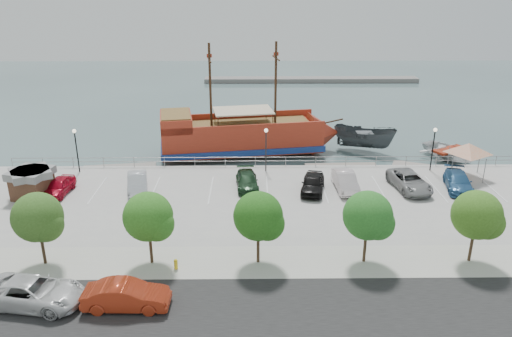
{
  "coord_description": "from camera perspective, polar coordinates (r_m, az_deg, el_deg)",
  "views": [
    {
      "loc": [
        -1.46,
        -38.49,
        17.67
      ],
      "look_at": [
        -1.0,
        2.0,
        2.0
      ],
      "focal_mm": 35.0,
      "sensor_mm": 36.0,
      "label": 1
    }
  ],
  "objects": [
    {
      "name": "tree_f",
      "position": [
        35.04,
        24.16,
        -5.06
      ],
      "size": [
        3.3,
        3.2,
        5.0
      ],
      "color": "#473321",
      "rests_on": "sidewalk"
    },
    {
      "name": "dock_mid",
      "position": [
        51.99,
        9.76,
        0.04
      ],
      "size": [
        7.44,
        2.37,
        0.42
      ],
      "primitive_type": "cube",
      "rotation": [
        0.0,
        0.0,
        0.04
      ],
      "color": "gray",
      "rests_on": "ground"
    },
    {
      "name": "lamp_post_mid",
      "position": [
        47.36,
        1.15,
        3.03
      ],
      "size": [
        0.36,
        0.36,
        4.28
      ],
      "color": "black",
      "rests_on": "land_slab"
    },
    {
      "name": "canopy_tent",
      "position": [
        49.99,
        23.19,
        2.66
      ],
      "size": [
        5.49,
        5.49,
        3.76
      ],
      "rotation": [
        0.0,
        0.0,
        -0.25
      ],
      "color": "slate",
      "rests_on": "land_slab"
    },
    {
      "name": "lamp_post_right",
      "position": [
        50.46,
        19.65,
        2.92
      ],
      "size": [
        0.36,
        0.36,
        4.28
      ],
      "color": "black",
      "rests_on": "land_slab"
    },
    {
      "name": "lamp_post_left",
      "position": [
        50.15,
        -19.9,
        2.78
      ],
      "size": [
        0.36,
        0.36,
        4.28
      ],
      "color": "black",
      "rests_on": "land_slab"
    },
    {
      "name": "tree_b",
      "position": [
        34.55,
        -23.5,
        -5.32
      ],
      "size": [
        3.3,
        3.2,
        5.0
      ],
      "color": "#473321",
      "rests_on": "sidewalk"
    },
    {
      "name": "parked_car_f",
      "position": [
        44.61,
        10.18,
        -1.44
      ],
      "size": [
        1.87,
        4.82,
        1.57
      ],
      "primitive_type": "imported",
      "rotation": [
        0.0,
        0.0,
        0.05
      ],
      "color": "silver",
      "rests_on": "land_slab"
    },
    {
      "name": "pirate_ship",
      "position": [
        55.26,
        -0.17,
        3.76
      ],
      "size": [
        20.66,
        8.64,
        12.86
      ],
      "rotation": [
        0.0,
        0.0,
        0.16
      ],
      "color": "#A52E1A",
      "rests_on": "ground"
    },
    {
      "name": "parked_car_e",
      "position": [
        43.79,
        6.51,
        -1.67
      ],
      "size": [
        2.75,
        4.9,
        1.58
      ],
      "primitive_type": "imported",
      "rotation": [
        0.0,
        0.0,
        -0.2
      ],
      "color": "black",
      "rests_on": "land_slab"
    },
    {
      "name": "dock_west",
      "position": [
        52.88,
        -15.34,
        -0.07
      ],
      "size": [
        7.55,
        3.07,
        0.42
      ],
      "primitive_type": "cube",
      "rotation": [
        0.0,
        0.0,
        0.14
      ],
      "color": "gray",
      "rests_on": "ground"
    },
    {
      "name": "tree_c",
      "position": [
        32.48,
        -11.99,
        -5.61
      ],
      "size": [
        3.3,
        3.2,
        5.0
      ],
      "color": "#473321",
      "rests_on": "sidewalk"
    },
    {
      "name": "tree_d",
      "position": [
        31.85,
        0.52,
        -5.67
      ],
      "size": [
        3.3,
        3.2,
        5.0
      ],
      "color": "#473321",
      "rests_on": "sidewalk"
    },
    {
      "name": "speedboat",
      "position": [
        58.03,
        21.25,
        1.6
      ],
      "size": [
        7.18,
        7.88,
        1.34
      ],
      "primitive_type": "imported",
      "rotation": [
        0.0,
        0.0,
        0.51
      ],
      "color": "silver",
      "rests_on": "ground"
    },
    {
      "name": "patrol_boat",
      "position": [
        57.74,
        12.24,
        3.24
      ],
      "size": [
        7.57,
        5.6,
        2.76
      ],
      "primitive_type": "imported",
      "rotation": [
        0.0,
        0.0,
        1.1
      ],
      "color": "#3D4245",
      "rests_on": "ground"
    },
    {
      "name": "seawall_railing",
      "position": [
        49.39,
        1.08,
        0.84
      ],
      "size": [
        50.0,
        0.06,
        1.0
      ],
      "color": "gray",
      "rests_on": "land_slab"
    },
    {
      "name": "fire_hydrant",
      "position": [
        32.99,
        -9.15,
        -10.71
      ],
      "size": [
        0.26,
        0.26,
        0.75
      ],
      "rotation": [
        0.0,
        0.0,
        0.39
      ],
      "color": "yellow",
      "rests_on": "sidewalk"
    },
    {
      "name": "street_sedan",
      "position": [
        29.97,
        -14.6,
        -13.88
      ],
      "size": [
        4.91,
        1.79,
        1.61
      ],
      "primitive_type": "imported",
      "rotation": [
        0.0,
        0.0,
        1.55
      ],
      "color": "#B03117",
      "rests_on": "street"
    },
    {
      "name": "sidewalk",
      "position": [
        33.55,
        1.98,
        -10.61
      ],
      "size": [
        100.0,
        4.0,
        0.05
      ],
      "primitive_type": "cube",
      "color": "#ADAD9E",
      "rests_on": "land_slab"
    },
    {
      "name": "dock_east",
      "position": [
        54.17,
        18.62,
        0.04
      ],
      "size": [
        6.44,
        4.06,
        0.36
      ],
      "primitive_type": "cube",
      "rotation": [
        0.0,
        0.0,
        -0.4
      ],
      "color": "gray",
      "rests_on": "ground"
    },
    {
      "name": "far_shore",
      "position": [
        95.95,
        6.32,
        10.05
      ],
      "size": [
        40.0,
        3.0,
        0.8
      ],
      "primitive_type": "cube",
      "color": "slate",
      "rests_on": "ground"
    },
    {
      "name": "parked_car_a",
      "position": [
        46.28,
        -21.62,
        -1.91
      ],
      "size": [
        2.03,
        4.33,
        1.43
      ],
      "primitive_type": "imported",
      "rotation": [
        0.0,
        0.0,
        -0.08
      ],
      "color": "#B50A21",
      "rests_on": "land_slab"
    },
    {
      "name": "tree_e",
      "position": [
        32.74,
        12.91,
        -5.46
      ],
      "size": [
        3.3,
        3.2,
        5.0
      ],
      "color": "#473321",
      "rests_on": "sidewalk"
    },
    {
      "name": "parked_car_d",
      "position": [
        44.31,
        -1.03,
        -1.42
      ],
      "size": [
        2.22,
        4.72,
        1.33
      ],
      "primitive_type": "imported",
      "rotation": [
        0.0,
        0.0,
        0.08
      ],
      "color": "#18341D",
      "rests_on": "land_slab"
    },
    {
      "name": "street",
      "position": [
        28.63,
        2.52,
        -16.95
      ],
      "size": [
        100.0,
        8.0,
        0.04
      ],
      "primitive_type": "cube",
      "color": "black",
      "rests_on": "land_slab"
    },
    {
      "name": "shed",
      "position": [
        46.3,
        -24.24,
        -1.48
      ],
      "size": [
        3.65,
        3.65,
        2.49
      ],
      "rotation": [
        0.0,
        0.0,
        -0.24
      ],
      "color": "#4F3020",
      "rests_on": "land_slab"
    },
    {
      "name": "parked_car_b",
      "position": [
        44.84,
        -13.39,
        -1.59
      ],
      "size": [
        2.53,
        4.91,
        1.54
      ],
      "primitive_type": "imported",
      "rotation": [
        0.0,
        0.0,
        0.2
      ],
      "color": "silver",
      "rests_on": "land_slab"
    },
    {
      "name": "parked_car_h",
      "position": [
        47.48,
        22.11,
        -1.38
      ],
      "size": [
        2.98,
        5.33,
        1.46
      ],
      "primitive_type": "imported",
      "rotation": [
        0.0,
        0.0,
        -0.2
      ],
      "color": "#2B5B88",
      "rests_on": "land_slab"
    },
    {
      "name": "ground",
      "position": [
        42.81,
        1.37,
        -4.71
      ],
      "size": [
        160.0,
        160.0,
        0.0
      ],
      "primitive_type": "plane",
      "color": "#405759"
    },
    {
      "name": "street_van",
      "position": [
        31.96,
        -24.13,
        -12.78
      ],
      "size": [
        6.21,
        3.6,
        1.63
      ],
      "primitive_type": "imported",
      "rotation": [
        0.0,
        0.0,
        1.41
      ],
      "color": "silver",
      "rests_on": "street"
    },
    {
      "name": "parked_car_g",
      "position": [
        46.02,
        17.13,
        -1.4
      ],
      "size": [
        3.28,
        5.73,
        1.51
      ],
      "primitive_type": "imported",
      "rotation": [
        0.0,
        0.0,
        0.15
      ],
      "color": "gray",
      "rests_on": "land_slab"
    }
  ]
}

